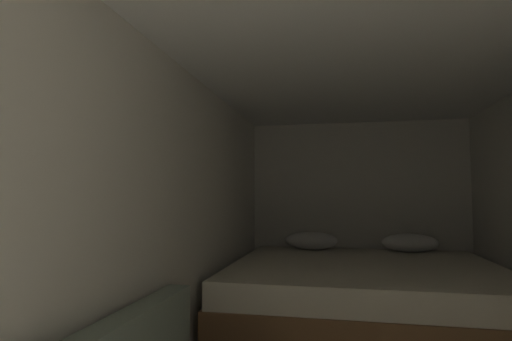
# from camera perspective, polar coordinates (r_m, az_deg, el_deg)

# --- Properties ---
(wall_back) EXTENTS (2.33, 0.05, 2.05)m
(wall_back) POSITION_cam_1_polar(r_m,az_deg,el_deg) (4.45, 14.12, -6.62)
(wall_back) COLOR silver
(wall_back) RESTS_ON ground
(wall_left) EXTENTS (0.05, 4.75, 2.05)m
(wall_left) POSITION_cam_1_polar(r_m,az_deg,el_deg) (2.27, -13.55, -9.59)
(wall_left) COLOR silver
(wall_left) RESTS_ON ground
(ceiling_slab) EXTENTS (2.33, 4.75, 0.05)m
(ceiling_slab) POSITION_cam_1_polar(r_m,az_deg,el_deg) (2.20, 16.37, 18.17)
(ceiling_slab) COLOR white
(ceiling_slab) RESTS_ON wall_left
(bed) EXTENTS (2.11, 1.93, 0.91)m
(bed) POSITION_cam_1_polar(r_m,az_deg,el_deg) (3.53, 15.02, -18.20)
(bed) COLOR brown
(bed) RESTS_ON ground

